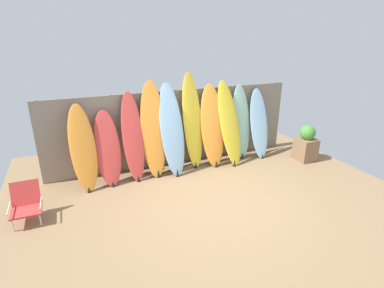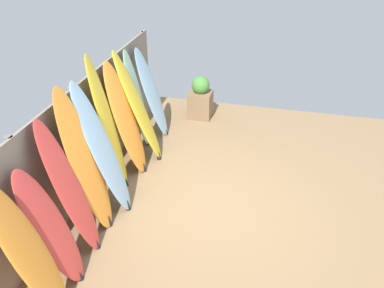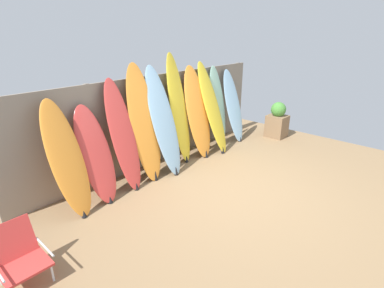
% 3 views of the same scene
% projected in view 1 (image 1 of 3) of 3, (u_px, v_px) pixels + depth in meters
% --- Properties ---
extents(ground, '(7.68, 7.68, 0.00)m').
position_uv_depth(ground, '(212.00, 200.00, 5.80)').
color(ground, '#8E704C').
extents(fence_back, '(6.08, 0.11, 1.80)m').
position_uv_depth(fence_back, '(176.00, 127.00, 7.21)').
color(fence_back, gray).
rests_on(fence_back, ground).
extents(surfboard_orange_0, '(0.56, 0.73, 1.73)m').
position_uv_depth(surfboard_orange_0, '(83.00, 148.00, 6.04)').
color(surfboard_orange_0, orange).
rests_on(surfboard_orange_0, ground).
extents(surfboard_red_1, '(0.53, 0.68, 1.54)m').
position_uv_depth(surfboard_red_1, '(108.00, 148.00, 6.28)').
color(surfboard_red_1, '#D13D38').
rests_on(surfboard_red_1, ground).
extents(surfboard_red_2, '(0.47, 0.66, 1.89)m').
position_uv_depth(surfboard_red_2, '(133.00, 137.00, 6.44)').
color(surfboard_red_2, '#D13D38').
rests_on(surfboard_red_2, ground).
extents(surfboard_orange_3, '(0.60, 0.65, 2.10)m').
position_uv_depth(surfboard_orange_3, '(153.00, 130.00, 6.57)').
color(surfboard_orange_3, orange).
rests_on(surfboard_orange_3, ground).
extents(surfboard_skyblue_4, '(0.54, 0.74, 2.03)m').
position_uv_depth(surfboard_skyblue_4, '(172.00, 130.00, 6.67)').
color(surfboard_skyblue_4, '#8CB7D6').
rests_on(surfboard_skyblue_4, ground).
extents(surfboard_yellow_5, '(0.55, 0.56, 2.22)m').
position_uv_depth(surfboard_yellow_5, '(193.00, 122.00, 6.98)').
color(surfboard_yellow_5, yellow).
rests_on(surfboard_yellow_5, ground).
extents(surfboard_orange_6, '(0.62, 0.67, 1.94)m').
position_uv_depth(surfboard_orange_6, '(212.00, 126.00, 7.12)').
color(surfboard_orange_6, orange).
rests_on(surfboard_orange_6, ground).
extents(surfboard_yellow_7, '(0.62, 0.84, 1.99)m').
position_uv_depth(surfboard_yellow_7, '(229.00, 124.00, 7.21)').
color(surfboard_yellow_7, yellow).
rests_on(surfboard_yellow_7, ground).
extents(surfboard_seafoam_8, '(0.53, 0.44, 1.85)m').
position_uv_depth(surfboard_seafoam_8, '(241.00, 122.00, 7.56)').
color(surfboard_seafoam_8, '#9ED6BC').
rests_on(surfboard_seafoam_8, ground).
extents(surfboard_skyblue_9, '(0.53, 0.65, 1.73)m').
position_uv_depth(surfboard_skyblue_9, '(259.00, 124.00, 7.65)').
color(surfboard_skyblue_9, '#8CB7D6').
rests_on(surfboard_skyblue_9, ground).
extents(beach_chair, '(0.50, 0.56, 0.65)m').
position_uv_depth(beach_chair, '(26.00, 203.00, 5.11)').
color(beach_chair, silver).
rests_on(beach_chair, ground).
extents(planter_box, '(0.44, 0.47, 0.91)m').
position_uv_depth(planter_box, '(306.00, 144.00, 7.51)').
color(planter_box, '#846647').
rests_on(planter_box, ground).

